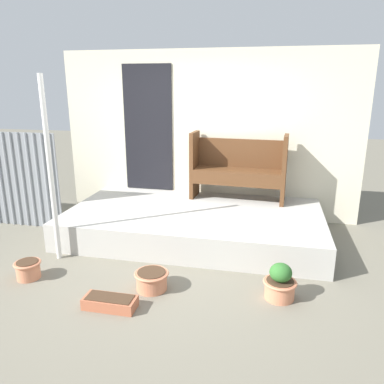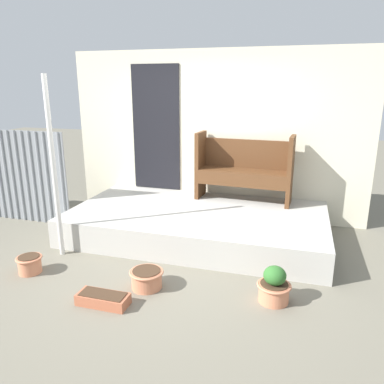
{
  "view_description": "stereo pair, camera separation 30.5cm",
  "coord_description": "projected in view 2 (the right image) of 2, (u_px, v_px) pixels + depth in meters",
  "views": [
    {
      "loc": [
        1.14,
        -3.9,
        2.08
      ],
      "look_at": [
        0.22,
        0.33,
        0.83
      ],
      "focal_mm": 35.0,
      "sensor_mm": 36.0,
      "label": 1
    },
    {
      "loc": [
        1.44,
        -3.83,
        2.08
      ],
      "look_at": [
        0.22,
        0.33,
        0.83
      ],
      "focal_mm": 35.0,
      "sensor_mm": 36.0,
      "label": 2
    }
  ],
  "objects": [
    {
      "name": "flower_pot_middle",
      "position": [
        147.0,
        278.0,
        3.95
      ],
      "size": [
        0.36,
        0.36,
        0.2
      ],
      "color": "tan",
      "rests_on": "ground_plane"
    },
    {
      "name": "flower_pot_left",
      "position": [
        30.0,
        264.0,
        4.27
      ],
      "size": [
        0.29,
        0.29,
        0.2
      ],
      "color": "tan",
      "rests_on": "ground_plane"
    },
    {
      "name": "ground_plane",
      "position": [
        167.0,
        264.0,
        4.49
      ],
      "size": [
        24.0,
        24.0,
        0.0
      ],
      "primitive_type": "plane",
      "color": "#706B5B"
    },
    {
      "name": "bench",
      "position": [
        244.0,
        166.0,
        5.57
      ],
      "size": [
        1.44,
        0.49,
        1.01
      ],
      "rotation": [
        0.0,
        0.0,
        -0.06
      ],
      "color": "#54331C",
      "rests_on": "porch_slab"
    },
    {
      "name": "house_wall",
      "position": [
        212.0,
        136.0,
        5.89
      ],
      "size": [
        4.71,
        0.08,
        2.6
      ],
      "color": "beige",
      "rests_on": "ground_plane"
    },
    {
      "name": "support_post",
      "position": [
        54.0,
        170.0,
        4.47
      ],
      "size": [
        0.06,
        0.06,
        2.2
      ],
      "color": "silver",
      "rests_on": "ground_plane"
    },
    {
      "name": "fence_corrugated",
      "position": [
        3.0,
        175.0,
        5.86
      ],
      "size": [
        2.27,
        0.05,
        1.42
      ],
      "color": "gray",
      "rests_on": "ground_plane"
    },
    {
      "name": "flower_pot_right",
      "position": [
        274.0,
        286.0,
        3.68
      ],
      "size": [
        0.34,
        0.34,
        0.38
      ],
      "color": "tan",
      "rests_on": "ground_plane"
    },
    {
      "name": "porch_slab",
      "position": [
        197.0,
        223.0,
        5.28
      ],
      "size": [
        3.51,
        1.9,
        0.38
      ],
      "color": "#B2AFA8",
      "rests_on": "ground_plane"
    },
    {
      "name": "planter_box_rect",
      "position": [
        103.0,
        299.0,
        3.66
      ],
      "size": [
        0.51,
        0.21,
        0.12
      ],
      "color": "#B26042",
      "rests_on": "ground_plane"
    }
  ]
}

